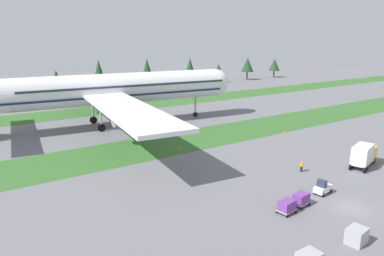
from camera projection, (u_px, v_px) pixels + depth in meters
ground_plane at (350, 208)px, 41.39m from camera, size 400.00×400.00×0.00m
grass_strip_near at (190, 140)px, 69.38m from camera, size 320.00×13.56×0.01m
grass_strip_far at (116, 108)px, 100.92m from camera, size 320.00×13.56×0.01m
airliner at (106, 89)px, 78.07m from camera, size 63.95×79.04×23.79m
baggage_tug at (323, 188)px, 44.98m from camera, size 2.74×1.61×1.97m
cargo_dolly_lead at (301, 198)px, 41.77m from camera, size 2.37×1.76×1.55m
cargo_dolly_second at (287, 206)px, 39.94m from camera, size 2.37×1.76×1.55m
catering_truck at (364, 154)px, 54.53m from camera, size 7.32×4.17×3.58m
ground_crew_marshaller at (302, 166)px, 52.41m from camera, size 0.36×0.56×1.74m
uld_container_1 at (357, 236)px, 34.06m from camera, size 2.19×1.84×1.61m
taxiway_marker_0 at (178, 148)px, 63.52m from camera, size 0.44×0.44×0.49m
taxiway_marker_1 at (285, 132)px, 74.09m from camera, size 0.44×0.44×0.52m
distant_tree_line at (67, 76)px, 123.26m from camera, size 206.18×10.73×11.91m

